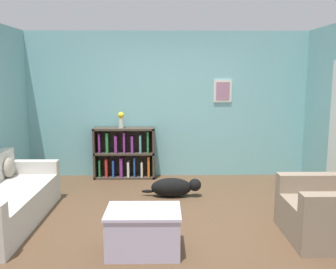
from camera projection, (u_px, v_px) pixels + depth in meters
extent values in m
plane|color=brown|center=(168.00, 221.00, 4.75)|extent=(14.00, 14.00, 0.00)
cube|color=#7AB7BC|center=(167.00, 105.00, 6.77)|extent=(5.60, 0.10, 2.60)
cube|color=silver|center=(223.00, 91.00, 6.68)|extent=(0.32, 0.02, 0.40)
cube|color=#A37089|center=(223.00, 91.00, 6.67)|extent=(0.24, 0.01, 0.32)
cube|color=beige|center=(5.00, 208.00, 4.64)|extent=(0.83, 2.02, 0.40)
cube|color=beige|center=(30.00, 167.00, 5.51)|extent=(0.83, 0.16, 0.19)
ellipsoid|color=gray|center=(9.00, 168.00, 5.28)|extent=(0.14, 0.28, 0.28)
cube|color=#42382D|center=(95.00, 153.00, 6.68)|extent=(0.04, 0.29, 0.91)
cube|color=#42382D|center=(154.00, 153.00, 6.69)|extent=(0.04, 0.29, 0.91)
cube|color=#42382D|center=(125.00, 151.00, 6.82)|extent=(1.08, 0.02, 0.91)
cube|color=#42382D|center=(125.00, 177.00, 6.75)|extent=(1.08, 0.29, 0.04)
cube|color=#42382D|center=(124.00, 153.00, 6.68)|extent=(1.08, 0.29, 0.04)
cube|color=#42382D|center=(124.00, 129.00, 6.61)|extent=(1.08, 0.29, 0.04)
cube|color=#287A3D|center=(100.00, 168.00, 6.71)|extent=(0.03, 0.22, 0.32)
cube|color=#7A2D84|center=(100.00, 143.00, 6.64)|extent=(0.03, 0.22, 0.34)
cube|color=#B22823|center=(107.00, 168.00, 6.71)|extent=(0.04, 0.22, 0.34)
cube|color=#287A3D|center=(108.00, 142.00, 6.64)|extent=(0.04, 0.22, 0.35)
cube|color=#234C9E|center=(114.00, 168.00, 6.72)|extent=(0.03, 0.22, 0.31)
cube|color=#7A2D84|center=(116.00, 144.00, 6.64)|extent=(0.04, 0.22, 0.31)
cube|color=#7A2D84|center=(122.00, 167.00, 6.71)|extent=(0.05, 0.22, 0.36)
cube|color=#7A2D84|center=(125.00, 142.00, 6.64)|extent=(0.04, 0.22, 0.37)
cube|color=silver|center=(129.00, 169.00, 6.72)|extent=(0.04, 0.22, 0.29)
cube|color=#7A2D84|center=(132.00, 144.00, 6.65)|extent=(0.04, 0.22, 0.30)
cube|color=#234C9E|center=(135.00, 167.00, 6.72)|extent=(0.03, 0.22, 0.37)
cube|color=#60939E|center=(141.00, 143.00, 6.65)|extent=(0.04, 0.22, 0.31)
cube|color=silver|center=(142.00, 169.00, 6.72)|extent=(0.03, 0.22, 0.28)
cube|color=#287A3D|center=(148.00, 142.00, 6.65)|extent=(0.03, 0.22, 0.38)
cube|color=orange|center=(149.00, 166.00, 6.72)|extent=(0.04, 0.22, 0.38)
cube|color=gray|center=(332.00, 220.00, 4.23)|extent=(1.03, 0.96, 0.43)
cube|color=gray|center=(320.00, 182.00, 4.57)|extent=(1.03, 0.18, 0.22)
cube|color=#BCB2D1|center=(143.00, 231.00, 3.89)|extent=(0.75, 0.53, 0.46)
cube|color=silver|center=(143.00, 211.00, 3.86)|extent=(0.77, 0.55, 0.03)
ellipsoid|color=black|center=(171.00, 187.00, 5.68)|extent=(0.62, 0.26, 0.29)
sphere|color=black|center=(195.00, 185.00, 5.68)|extent=(0.19, 0.19, 0.19)
ellipsoid|color=black|center=(148.00, 191.00, 5.73)|extent=(0.20, 0.05, 0.05)
cylinder|color=silver|center=(121.00, 123.00, 6.60)|extent=(0.09, 0.09, 0.18)
sphere|color=yellow|center=(121.00, 115.00, 6.58)|extent=(0.11, 0.11, 0.11)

